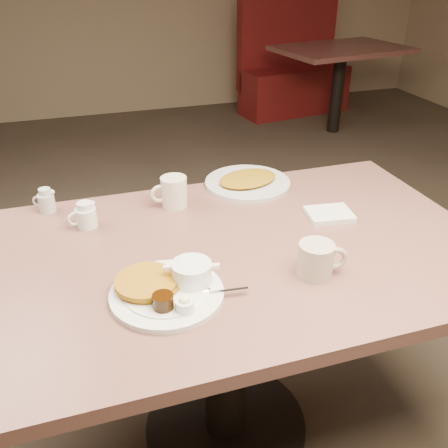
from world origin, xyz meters
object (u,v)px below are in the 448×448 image
object	(u,v)px
coffee_mug_near	(317,259)
creamer_left	(86,216)
creamer_right	(46,201)
diner_table	(226,297)
main_plate	(169,287)
coffee_mug_far	(173,192)
booth_back_right	(297,72)
hash_plate	(248,181)

from	to	relation	value
coffee_mug_near	creamer_left	xyz separation A→B (m)	(-0.54, 0.44, -0.01)
creamer_right	diner_table	bearing A→B (deg)	-39.49
main_plate	coffee_mug_far	bearing A→B (deg)	75.93
main_plate	creamer_left	bearing A→B (deg)	112.33
coffee_mug_far	creamer_right	distance (m)	0.40
main_plate	booth_back_right	size ratio (longest dim) A/B	0.25
creamer_left	hash_plate	bearing A→B (deg)	13.19
diner_table	coffee_mug_far	bearing A→B (deg)	104.81
diner_table	creamer_left	xyz separation A→B (m)	(-0.36, 0.25, 0.21)
diner_table	main_plate	size ratio (longest dim) A/B	4.18
hash_plate	creamer_right	bearing A→B (deg)	179.51
creamer_left	main_plate	bearing A→B (deg)	-67.67
creamer_left	booth_back_right	size ratio (longest dim) A/B	0.07
booth_back_right	diner_table	bearing A→B (deg)	-118.42
coffee_mug_near	main_plate	bearing A→B (deg)	174.97
coffee_mug_near	creamer_left	bearing A→B (deg)	141.18
diner_table	creamer_left	size ratio (longest dim) A/B	16.20
coffee_mug_far	hash_plate	xyz separation A→B (m)	(0.29, 0.08, -0.04)
coffee_mug_near	hash_plate	xyz separation A→B (m)	(0.02, 0.57, -0.03)
creamer_right	booth_back_right	distance (m)	3.86
coffee_mug_far	booth_back_right	distance (m)	3.71
coffee_mug_near	booth_back_right	size ratio (longest dim) A/B	0.10
coffee_mug_near	creamer_left	world-z (taller)	coffee_mug_near
diner_table	coffee_mug_near	distance (m)	0.34
hash_plate	diner_table	bearing A→B (deg)	-118.13
coffee_mug_near	creamer_left	distance (m)	0.70
main_plate	coffee_mug_near	world-z (taller)	coffee_mug_near
main_plate	creamer_right	xyz separation A→B (m)	(-0.28, 0.54, 0.01)
creamer_right	coffee_mug_near	bearing A→B (deg)	-41.32
creamer_right	hash_plate	size ratio (longest dim) A/B	0.21
main_plate	creamer_left	distance (m)	0.44
coffee_mug_far	creamer_right	world-z (taller)	coffee_mug_far
hash_plate	booth_back_right	xyz separation A→B (m)	(1.66, 3.06, -0.35)
creamer_right	hash_plate	bearing A→B (deg)	-0.49
diner_table	creamer_right	xyz separation A→B (m)	(-0.47, 0.39, 0.21)
diner_table	hash_plate	bearing A→B (deg)	61.87
coffee_mug_far	booth_back_right	world-z (taller)	booth_back_right
creamer_right	hash_plate	xyz separation A→B (m)	(0.68, -0.01, -0.02)
coffee_mug_near	coffee_mug_far	bearing A→B (deg)	118.16
diner_table	coffee_mug_near	size ratio (longest dim) A/B	10.94
coffee_mug_far	coffee_mug_near	bearing A→B (deg)	-61.84
creamer_left	booth_back_right	xyz separation A→B (m)	(2.22, 3.19, -0.38)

